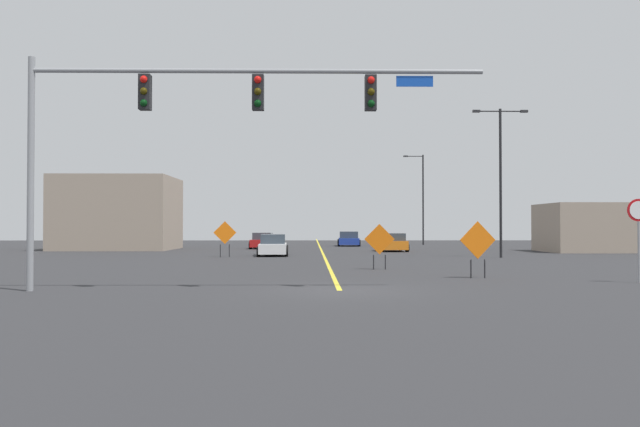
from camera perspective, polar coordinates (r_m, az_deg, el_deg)
name	(u,v)px	position (r m, az deg, el deg)	size (l,w,h in m)	color
ground	(340,291)	(19.58, 1.72, -6.71)	(137.64, 137.64, 0.00)	#2D2D30
road_centre_stripe	(320,248)	(57.74, 0.03, -3.00)	(0.16, 76.47, 0.01)	yellow
traffic_signal_assembly	(196,109)	(20.05, -10.68, 8.88)	(13.51, 0.44, 6.93)	gray
stop_sign	(639,224)	(24.62, 25.92, -0.81)	(0.76, 0.07, 2.84)	gray
street_lamp_mid_right	(501,171)	(41.44, 15.40, 3.60)	(3.36, 0.24, 9.06)	black
street_lamp_near_left	(422,195)	(68.13, 8.82, 1.56)	(2.09, 0.24, 9.24)	black
construction_sign_left_shoulder	(478,242)	(24.88, 13.53, -2.46)	(1.37, 0.26, 2.09)	orange
construction_sign_right_lane	(379,241)	(29.10, 5.18, -2.39)	(1.35, 0.09, 2.01)	orange
construction_sign_right_shoulder	(225,234)	(40.94, -8.26, -1.79)	(1.39, 0.34, 2.22)	orange
car_orange_approaching	(392,243)	(50.26, 6.24, -2.52)	(2.25, 3.99, 1.38)	orange
car_white_mid	(273,245)	(42.86, -4.09, -2.77)	(2.07, 4.63, 1.39)	white
car_blue_far	(349,239)	(63.37, 2.51, -2.26)	(2.29, 4.54, 1.40)	#1E389E
car_red_distant	(263,241)	(56.51, -5.00, -2.40)	(2.04, 4.43, 1.35)	red
roadside_building_east	(590,228)	(53.06, 22.42, -1.15)	(6.85, 6.05, 3.60)	gray
roadside_building_west	(118,213)	(56.29, -17.10, 0.01)	(9.07, 7.85, 5.93)	gray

